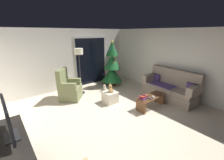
% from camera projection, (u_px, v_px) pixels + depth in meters
% --- Properties ---
extents(ground_plane, '(7.00, 7.00, 0.00)m').
position_uv_depth(ground_plane, '(116.00, 116.00, 4.30)').
color(ground_plane, beige).
extents(wall_back, '(5.72, 0.12, 2.50)m').
position_uv_depth(wall_back, '(70.00, 59.00, 6.15)').
color(wall_back, silver).
rests_on(wall_back, ground).
extents(wall_right, '(0.12, 6.00, 2.50)m').
position_uv_depth(wall_right, '(173.00, 62.00, 5.62)').
color(wall_right, silver).
rests_on(wall_right, ground).
extents(patio_door_frame, '(1.60, 0.02, 2.20)m').
position_uv_depth(patio_door_frame, '(91.00, 60.00, 6.76)').
color(patio_door_frame, silver).
rests_on(patio_door_frame, ground).
extents(patio_door_glass, '(1.50, 0.02, 2.10)m').
position_uv_depth(patio_door_glass, '(91.00, 62.00, 6.76)').
color(patio_door_glass, black).
rests_on(patio_door_glass, ground).
extents(couch, '(0.86, 1.97, 1.08)m').
position_uv_depth(couch, '(170.00, 88.00, 5.32)').
color(couch, gray).
rests_on(couch, ground).
extents(coffee_table, '(1.10, 0.40, 0.39)m').
position_uv_depth(coffee_table, '(151.00, 100.00, 4.71)').
color(coffee_table, brown).
rests_on(coffee_table, ground).
extents(remote_silver, '(0.11, 0.16, 0.02)m').
position_uv_depth(remote_silver, '(154.00, 97.00, 4.58)').
color(remote_silver, '#ADADB2').
rests_on(remote_silver, coffee_table).
extents(remote_graphite, '(0.08, 0.16, 0.02)m').
position_uv_depth(remote_graphite, '(150.00, 98.00, 4.48)').
color(remote_graphite, '#333338').
rests_on(remote_graphite, coffee_table).
extents(book_stack, '(0.26, 0.24, 0.10)m').
position_uv_depth(book_stack, '(143.00, 97.00, 4.50)').
color(book_stack, '#6B3D7A').
rests_on(book_stack, coffee_table).
extents(cell_phone, '(0.12, 0.16, 0.01)m').
position_uv_depth(cell_phone, '(143.00, 95.00, 4.49)').
color(cell_phone, black).
rests_on(cell_phone, book_stack).
extents(christmas_tree, '(0.93, 0.93, 2.06)m').
position_uv_depth(christmas_tree, '(112.00, 66.00, 6.50)').
color(christmas_tree, '#4C1E19').
rests_on(christmas_tree, ground).
extents(armchair, '(0.97, 0.97, 1.13)m').
position_uv_depth(armchair, '(69.00, 89.00, 5.26)').
color(armchair, olive).
rests_on(armchair, ground).
extents(floor_lamp, '(0.32, 0.32, 1.78)m').
position_uv_depth(floor_lamp, '(79.00, 56.00, 5.43)').
color(floor_lamp, '#2D2D30').
rests_on(floor_lamp, ground).
extents(television, '(0.21, 0.84, 0.61)m').
position_uv_depth(television, '(8.00, 120.00, 2.18)').
color(television, black).
rests_on(television, media_shelf).
extents(ottoman, '(0.44, 0.44, 0.39)m').
position_uv_depth(ottoman, '(110.00, 97.00, 5.07)').
color(ottoman, beige).
rests_on(ottoman, ground).
extents(teddy_bear_honey, '(0.21, 0.22, 0.29)m').
position_uv_depth(teddy_bear_honey, '(110.00, 89.00, 4.97)').
color(teddy_bear_honey, tan).
rests_on(teddy_bear_honey, ottoman).
extents(teddy_bear_cream_by_tree, '(0.19, 0.20, 0.29)m').
position_uv_depth(teddy_bear_cream_by_tree, '(104.00, 88.00, 6.06)').
color(teddy_bear_cream_by_tree, beige).
rests_on(teddy_bear_cream_by_tree, ground).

